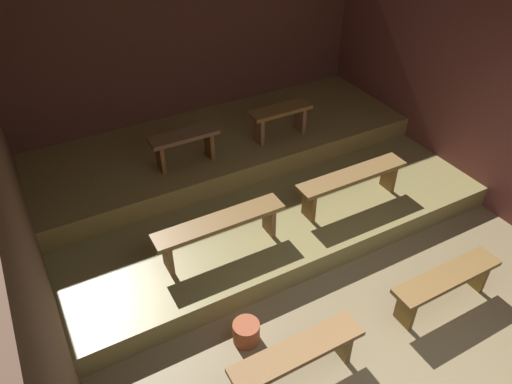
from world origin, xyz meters
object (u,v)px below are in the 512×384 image
Objects in this scene: bench_floor_right at (446,281)px; pail_floor at (246,332)px; bench_lower_left at (220,226)px; bench_middle_right at (280,116)px; bench_floor_left at (297,356)px; bench_lower_right at (352,180)px; bench_middle_left at (184,142)px.

bench_floor_right is 4.79× the size of pail_floor.
bench_lower_left is (-1.72, 1.53, 0.28)m from bench_floor_right.
bench_floor_left is at bearing -118.30° from bench_middle_right.
pail_floor is at bearing 163.83° from bench_floor_right.
bench_lower_left is at bearing 180.00° from bench_lower_right.
bench_floor_right is at bearing -41.57° from bench_lower_left.
bench_lower_right is 5.55× the size of pail_floor.
bench_lower_left is 1.68× the size of bench_middle_left.
bench_middle_left is 1.00× the size of bench_middle_right.
bench_middle_left and bench_middle_right have the same top height.
bench_lower_right is at bearing 0.00° from bench_lower_left.
bench_floor_right is at bearing -86.14° from bench_middle_right.
bench_middle_left is 3.31× the size of pail_floor.
bench_lower_right is at bearing -41.32° from bench_middle_left.
pail_floor is at bearing -102.33° from bench_lower_left.
pail_floor is (-1.74, -2.31, -0.74)m from bench_middle_right.
bench_middle_right is 2.98m from pail_floor.
bench_floor_left is at bearing -138.43° from bench_lower_right.
bench_middle_left is (-1.53, 1.34, 0.25)m from bench_lower_right.
bench_floor_left is 0.86× the size of bench_lower_right.
bench_middle_right is (1.35, 0.00, 0.00)m from bench_middle_left.
bench_middle_right reaches higher than bench_lower_left.
bench_floor_right is 2.92m from bench_middle_right.
bench_floor_left is 0.63m from pail_floor.
bench_lower_left is 1.10m from pail_floor.
bench_floor_right is at bearing -89.36° from bench_lower_right.
bench_floor_left is 1.45× the size of bench_middle_right.
bench_middle_left is (0.19, 2.87, 0.53)m from bench_floor_left.
bench_floor_left is 3.30m from bench_middle_right.
bench_middle_right is (1.53, 1.34, 0.25)m from bench_lower_left.
bench_middle_right is at bearing 41.32° from bench_lower_left.
bench_lower_right reaches higher than pail_floor.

